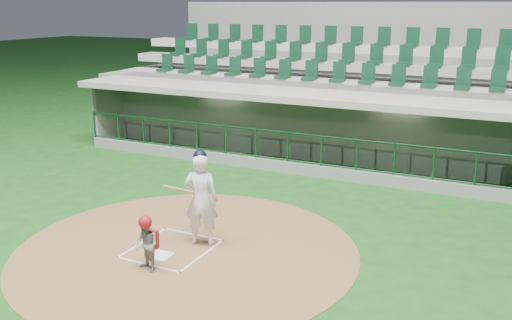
{
  "coord_description": "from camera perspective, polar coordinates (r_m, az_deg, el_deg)",
  "views": [
    {
      "loc": [
        6.43,
        -9.48,
        5.01
      ],
      "look_at": [
        0.56,
        2.6,
        1.3
      ],
      "focal_mm": 40.0,
      "sensor_mm": 36.0,
      "label": 1
    }
  ],
  "objects": [
    {
      "name": "ground",
      "position": [
        12.51,
        -7.61,
        -8.33
      ],
      "size": [
        120.0,
        120.0,
        0.0
      ],
      "primitive_type": "plane",
      "color": "#144615",
      "rests_on": "ground"
    },
    {
      "name": "batter",
      "position": [
        12.08,
        -5.53,
        -3.81
      ],
      "size": [
        0.96,
        0.97,
        2.08
      ],
      "color": "white",
      "rests_on": "dirt_circle"
    },
    {
      "name": "batter_box_chalk",
      "position": [
        12.27,
        -8.39,
        -8.75
      ],
      "size": [
        1.55,
        1.8,
        0.01
      ],
      "color": "white",
      "rests_on": "ground"
    },
    {
      "name": "home_plate",
      "position": [
        11.97,
        -9.48,
        -9.41
      ],
      "size": [
        0.43,
        0.43,
        0.02
      ],
      "primitive_type": "cube",
      "color": "silver",
      "rests_on": "dirt_circle"
    },
    {
      "name": "dugout_structure",
      "position": [
        18.84,
        5.86,
        2.96
      ],
      "size": [
        16.4,
        3.7,
        3.0
      ],
      "color": "slate",
      "rests_on": "ground"
    },
    {
      "name": "seating_deck",
      "position": [
        21.68,
        8.33,
        5.76
      ],
      "size": [
        17.0,
        6.72,
        5.15
      ],
      "color": "slate",
      "rests_on": "ground"
    },
    {
      "name": "dirt_circle",
      "position": [
        12.2,
        -6.94,
        -8.9
      ],
      "size": [
        7.2,
        7.2,
        0.01
      ],
      "primitive_type": "cylinder",
      "color": "brown",
      "rests_on": "ground"
    },
    {
      "name": "catcher",
      "position": [
        11.2,
        -10.88,
        -8.19
      ],
      "size": [
        0.62,
        0.56,
        1.13
      ],
      "color": "gray",
      "rests_on": "dirt_circle"
    }
  ]
}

